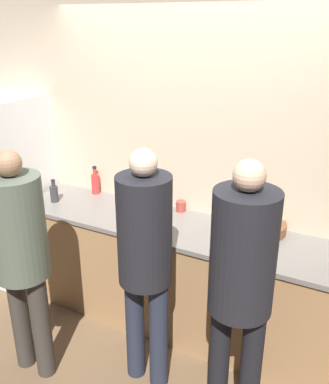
% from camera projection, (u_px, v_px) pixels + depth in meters
% --- Properties ---
extents(ground_plane, '(14.00, 14.00, 0.00)m').
position_uv_depth(ground_plane, '(156.00, 347.00, 3.35)').
color(ground_plane, brown).
extents(wall_back, '(5.20, 0.06, 2.60)m').
position_uv_depth(wall_back, '(196.00, 165.00, 3.43)').
color(wall_back, '#C6B293').
rests_on(wall_back, ground_plane).
extents(counter, '(2.77, 0.67, 0.91)m').
position_uv_depth(counter, '(177.00, 274.00, 3.48)').
color(counter, '#9E754C').
rests_on(counter, ground_plane).
extents(refrigerator, '(0.71, 0.72, 1.76)m').
position_uv_depth(refrigerator, '(7.00, 190.00, 4.07)').
color(refrigerator, white).
rests_on(refrigerator, ground_plane).
extents(person_left, '(0.36, 0.36, 1.66)m').
position_uv_depth(person_left, '(20.00, 248.00, 2.79)').
color(person_left, '#38332D').
rests_on(person_left, ground_plane).
extents(person_center, '(0.35, 0.35, 1.70)m').
position_uv_depth(person_center, '(145.00, 253.00, 2.70)').
color(person_center, '#232838').
rests_on(person_center, ground_plane).
extents(person_right, '(0.37, 0.37, 1.73)m').
position_uv_depth(person_right, '(241.00, 276.00, 2.39)').
color(person_right, black).
rests_on(person_right, ground_plane).
extents(fruit_bowl, '(0.35, 0.35, 0.12)m').
position_uv_depth(fruit_bowl, '(262.00, 227.00, 3.18)').
color(fruit_bowl, brown).
rests_on(fruit_bowl, counter).
extents(utensil_crock, '(0.10, 0.10, 0.29)m').
position_uv_depth(utensil_crock, '(161.00, 208.00, 3.42)').
color(utensil_crock, '#3D424C').
rests_on(utensil_crock, counter).
extents(bottle_red, '(0.07, 0.07, 0.26)m').
position_uv_depth(bottle_red, '(95.00, 183.00, 3.88)').
color(bottle_red, red).
rests_on(bottle_red, counter).
extents(bottle_dark, '(0.07, 0.07, 0.20)m').
position_uv_depth(bottle_dark, '(54.00, 193.00, 3.71)').
color(bottle_dark, '#333338').
rests_on(bottle_dark, counter).
extents(cup_red, '(0.08, 0.08, 0.09)m').
position_uv_depth(cup_red, '(181.00, 206.00, 3.54)').
color(cup_red, '#A33D33').
rests_on(cup_red, counter).
extents(potted_plant, '(0.15, 0.15, 0.22)m').
position_uv_depth(potted_plant, '(142.00, 200.00, 3.47)').
color(potted_plant, '#3D3D42').
rests_on(potted_plant, counter).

